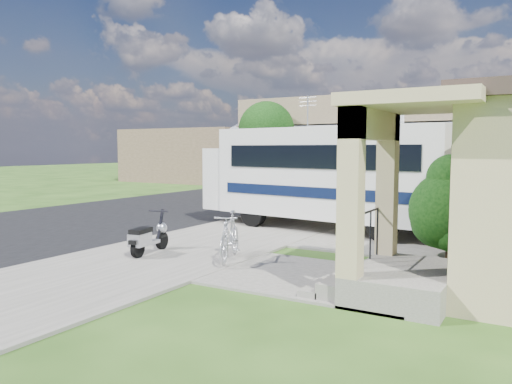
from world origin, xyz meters
The scene contains 18 objects.
ground centered at (0.00, 0.00, 0.00)m, with size 120.00×120.00×0.00m, color #1F3E10.
street_slab centered at (-7.50, 10.00, 0.01)m, with size 9.00×80.00×0.02m, color black.
sidewalk_slab centered at (-1.00, 10.00, 0.03)m, with size 4.00×80.00×0.06m, color #5D5A53.
driveway_slab centered at (1.50, 4.50, 0.03)m, with size 7.00×6.00×0.05m, color #5D5A53.
walk_slab centered at (3.00, -1.00, 0.03)m, with size 4.00×3.00×0.05m, color #5D5A53.
warehouse centered at (0.00, 13.97, 1.99)m, with size 12.50×8.40×5.04m.
distant_bldg_far centered at (-17.00, 22.00, 2.00)m, with size 10.00×8.00×4.00m, color brown.
distant_bldg_near centered at (-15.00, 34.00, 1.60)m, with size 8.00×7.00×3.20m, color #726247.
street_tree_a centered at (-3.70, 9.05, 3.25)m, with size 2.44×2.40×4.58m.
street_tree_b centered at (-3.70, 19.05, 3.39)m, with size 2.44×2.40×4.73m.
street_tree_c centered at (-3.70, 28.05, 3.10)m, with size 2.44×2.40×4.42m.
motorhome centered at (0.79, 4.69, 1.79)m, with size 8.39×3.55×4.17m.
shrub centered at (4.96, 1.93, 1.24)m, with size 1.98×1.89×2.43m.
scooter centered at (-1.35, -1.11, 0.45)m, with size 0.61×1.51×1.00m.
bicycle centered at (0.69, -0.68, 0.54)m, with size 0.51×1.81×1.09m, color #B4B6BD.
pickup_truck centered at (-6.08, 13.17, 0.83)m, with size 2.75×5.97×1.66m, color white.
van centered at (-6.75, 19.94, 0.92)m, with size 2.59×6.37×1.85m, color white.
garden_hose centered at (3.79, -0.47, 0.09)m, with size 0.40×0.40×0.18m, color #125D1E.
Camera 1 is at (6.75, -9.84, 2.55)m, focal length 35.00 mm.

